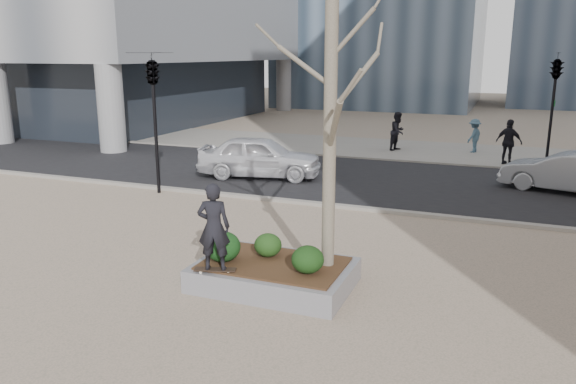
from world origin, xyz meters
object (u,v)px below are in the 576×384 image
at_px(police_car, 260,157).
at_px(skateboard, 215,271).
at_px(skateboarder, 214,227).
at_px(planter, 274,275).

bearing_deg(police_car, skateboard, -171.82).
height_order(skateboarder, police_car, skateboarder).
bearing_deg(skateboarder, planter, -154.85).
height_order(planter, police_car, police_car).
bearing_deg(police_car, skateboarder, -171.82).
xyz_separation_m(skateboarder, police_car, (-3.52, 9.75, -0.57)).
xyz_separation_m(planter, skateboard, (-0.86, -0.81, 0.26)).
bearing_deg(police_car, planter, -165.60).
bearing_deg(planter, skateboard, -136.79).
bearing_deg(skateboard, planter, 25.08).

